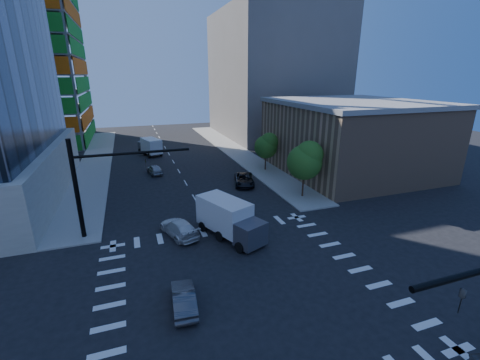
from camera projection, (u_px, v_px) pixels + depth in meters
name	position (u px, v px, depth m)	size (l,w,h in m)	color
ground	(245.00, 286.00, 22.62)	(160.00, 160.00, 0.00)	black
road_markings	(245.00, 286.00, 22.62)	(20.00, 20.00, 0.01)	silver
sidewalk_ne	(235.00, 151.00, 62.38)	(5.00, 60.00, 0.15)	gray
sidewalk_nw	(96.00, 162.00, 54.58)	(5.00, 60.00, 0.15)	gray
construction_building	(3.00, 18.00, 61.92)	(25.16, 34.50, 70.60)	slate
commercial_building	(351.00, 136.00, 48.49)	(20.50, 22.50, 10.60)	#9F795C
bg_building_ne	(273.00, 75.00, 76.00)	(24.00, 30.00, 28.00)	#645E5A
signal_mast_nw	(94.00, 179.00, 28.10)	(10.20, 0.40, 9.00)	black
tree_south	(306.00, 160.00, 37.57)	(4.16, 4.16, 6.82)	#382316
tree_north	(267.00, 145.00, 48.64)	(3.54, 3.52, 5.78)	#382316
car_nb_far	(244.00, 179.00, 43.23)	(2.46, 5.34, 1.48)	black
car_sb_near	(179.00, 228.00, 29.60)	(2.09, 5.13, 1.49)	silver
car_sb_mid	(155.00, 169.00, 47.98)	(1.65, 4.11, 1.40)	#929498
car_sb_cross	(184.00, 299.00, 20.36)	(1.42, 4.06, 1.34)	#424246
box_truck_near	(232.00, 223.00, 28.89)	(5.08, 7.07, 3.41)	black
box_truck_far	(149.00, 147.00, 59.49)	(4.16, 6.37, 3.09)	black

